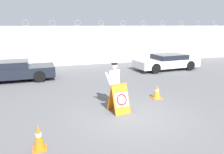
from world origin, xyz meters
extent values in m
plane|color=#5B5B5E|center=(0.00, 0.00, 0.00)|extent=(90.00, 90.00, 0.00)
cube|color=silver|center=(0.00, 11.15, 1.58)|extent=(36.00, 0.30, 3.15)
torus|color=gray|center=(-3.91, 11.15, 3.37)|extent=(0.47, 0.03, 0.47)
torus|color=gray|center=(-1.96, 11.15, 3.37)|extent=(0.47, 0.03, 0.47)
torus|color=gray|center=(0.00, 11.15, 3.37)|extent=(0.47, 0.03, 0.47)
torus|color=gray|center=(1.96, 11.15, 3.37)|extent=(0.47, 0.03, 0.47)
torus|color=gray|center=(3.91, 11.15, 3.37)|extent=(0.47, 0.03, 0.47)
torus|color=gray|center=(5.87, 11.15, 3.37)|extent=(0.47, 0.03, 0.47)
torus|color=gray|center=(7.82, 11.15, 3.37)|extent=(0.47, 0.03, 0.47)
torus|color=gray|center=(9.78, 11.15, 3.37)|extent=(0.47, 0.03, 0.47)
torus|color=gray|center=(11.73, 11.15, 3.37)|extent=(0.47, 0.03, 0.47)
torus|color=gray|center=(13.69, 11.15, 3.37)|extent=(0.47, 0.03, 0.47)
cube|color=orange|center=(-0.30, 0.34, 0.52)|extent=(0.69, 0.49, 1.05)
cube|color=orange|center=(-0.36, 0.69, 0.52)|extent=(0.69, 0.49, 1.05)
cube|color=orange|center=(-0.33, 0.52, 1.06)|extent=(0.68, 0.17, 0.05)
cube|color=white|center=(-0.29, 0.30, 0.54)|extent=(0.57, 0.28, 0.52)
torus|color=red|center=(-0.29, 0.29, 0.54)|extent=(0.46, 0.26, 0.43)
cylinder|color=black|center=(-0.22, 1.18, 0.42)|extent=(0.15, 0.15, 0.84)
cylinder|color=black|center=(-0.36, 1.06, 0.42)|extent=(0.15, 0.15, 0.84)
cube|color=silver|center=(-0.29, 1.12, 1.16)|extent=(0.48, 0.45, 0.65)
sphere|color=#DBB293|center=(-0.29, 1.12, 1.64)|extent=(0.23, 0.23, 0.23)
cylinder|color=silver|center=(-0.09, 1.29, 1.17)|extent=(0.09, 0.09, 0.61)
cylinder|color=silver|center=(-0.56, 1.03, 1.15)|extent=(0.29, 0.32, 0.59)
cylinder|color=black|center=(-0.29, 1.12, 1.75)|extent=(0.24, 0.24, 0.05)
cube|color=orange|center=(-3.22, -1.29, 0.01)|extent=(0.35, 0.35, 0.03)
cone|color=orange|center=(-3.22, -1.29, 0.38)|extent=(0.30, 0.30, 0.70)
cylinder|color=white|center=(-3.22, -1.29, 0.42)|extent=(0.15, 0.15, 0.10)
cube|color=orange|center=(1.82, 1.42, 0.01)|extent=(0.41, 0.41, 0.03)
cone|color=orange|center=(1.82, 1.42, 0.34)|extent=(0.35, 0.35, 0.61)
cylinder|color=white|center=(1.82, 1.42, 0.37)|extent=(0.18, 0.18, 0.09)
cylinder|color=black|center=(-3.18, 7.85, 0.33)|extent=(0.67, 0.21, 0.67)
cylinder|color=black|center=(-3.16, 6.09, 0.33)|extent=(0.67, 0.21, 0.67)
cube|color=black|center=(-4.64, 6.95, 0.53)|extent=(4.76, 1.95, 0.60)
cube|color=black|center=(-4.87, 6.95, 1.01)|extent=(2.30, 1.72, 0.35)
cylinder|color=black|center=(4.34, 6.03, 0.35)|extent=(0.71, 0.24, 0.70)
cylinder|color=black|center=(4.24, 7.78, 0.35)|extent=(0.71, 0.24, 0.70)
cylinder|color=black|center=(7.26, 6.20, 0.35)|extent=(0.71, 0.24, 0.70)
cylinder|color=black|center=(7.15, 7.96, 0.35)|extent=(0.71, 0.24, 0.70)
cube|color=silver|center=(5.75, 6.99, 0.52)|extent=(4.81, 2.15, 0.54)
cube|color=black|center=(5.98, 7.01, 0.97)|extent=(2.36, 1.81, 0.35)
camera|label=1|loc=(-3.01, -6.83, 3.22)|focal=35.00mm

